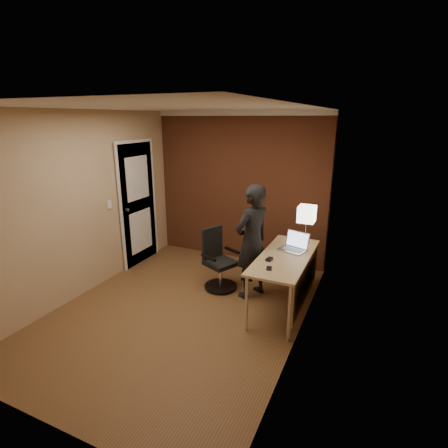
{
  "coord_description": "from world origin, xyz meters",
  "views": [
    {
      "loc": [
        2.16,
        -3.45,
        2.39
      ],
      "look_at": [
        0.35,
        0.55,
        1.05
      ],
      "focal_mm": 28.0,
      "sensor_mm": 36.0,
      "label": 1
    }
  ],
  "objects_px": {
    "desk_lamp": "(307,214)",
    "desk": "(290,266)",
    "laptop": "(295,245)",
    "person": "(252,242)",
    "mouse": "(269,259)",
    "office_chair": "(218,263)",
    "phone": "(269,268)"
  },
  "relations": [
    {
      "from": "desk_lamp",
      "to": "desk",
      "type": "bearing_deg",
      "value": -96.38
    },
    {
      "from": "desk",
      "to": "desk_lamp",
      "type": "distance_m",
      "value": 0.76
    },
    {
      "from": "laptop",
      "to": "person",
      "type": "height_order",
      "value": "person"
    },
    {
      "from": "desk_lamp",
      "to": "mouse",
      "type": "bearing_deg",
      "value": -109.29
    },
    {
      "from": "desk",
      "to": "desk_lamp",
      "type": "bearing_deg",
      "value": 83.62
    },
    {
      "from": "mouse",
      "to": "person",
      "type": "distance_m",
      "value": 0.53
    },
    {
      "from": "desk",
      "to": "person",
      "type": "bearing_deg",
      "value": 165.49
    },
    {
      "from": "office_chair",
      "to": "phone",
      "type": "bearing_deg",
      "value": -33.9
    },
    {
      "from": "desk",
      "to": "office_chair",
      "type": "distance_m",
      "value": 1.12
    },
    {
      "from": "desk",
      "to": "phone",
      "type": "distance_m",
      "value": 0.51
    },
    {
      "from": "mouse",
      "to": "person",
      "type": "relative_size",
      "value": 0.06
    },
    {
      "from": "laptop",
      "to": "desk_lamp",
      "type": "bearing_deg",
      "value": 74.39
    },
    {
      "from": "desk",
      "to": "person",
      "type": "relative_size",
      "value": 0.95
    },
    {
      "from": "desk",
      "to": "mouse",
      "type": "xyz_separation_m",
      "value": [
        -0.21,
        -0.24,
        0.14
      ]
    },
    {
      "from": "desk",
      "to": "laptop",
      "type": "height_order",
      "value": "laptop"
    },
    {
      "from": "phone",
      "to": "desk_lamp",
      "type": "bearing_deg",
      "value": 64.65
    },
    {
      "from": "mouse",
      "to": "desk",
      "type": "bearing_deg",
      "value": 56.34
    },
    {
      "from": "desk_lamp",
      "to": "laptop",
      "type": "height_order",
      "value": "desk_lamp"
    },
    {
      "from": "desk_lamp",
      "to": "phone",
      "type": "bearing_deg",
      "value": -101.21
    },
    {
      "from": "person",
      "to": "office_chair",
      "type": "bearing_deg",
      "value": -67.66
    },
    {
      "from": "desk",
      "to": "mouse",
      "type": "relative_size",
      "value": 15.0
    },
    {
      "from": "desk_lamp",
      "to": "mouse",
      "type": "distance_m",
      "value": 0.91
    },
    {
      "from": "desk_lamp",
      "to": "laptop",
      "type": "distance_m",
      "value": 0.45
    },
    {
      "from": "mouse",
      "to": "office_chair",
      "type": "height_order",
      "value": "office_chair"
    },
    {
      "from": "office_chair",
      "to": "person",
      "type": "distance_m",
      "value": 0.66
    },
    {
      "from": "person",
      "to": "desk_lamp",
      "type": "bearing_deg",
      "value": 146.35
    },
    {
      "from": "laptop",
      "to": "mouse",
      "type": "distance_m",
      "value": 0.53
    },
    {
      "from": "desk",
      "to": "laptop",
      "type": "bearing_deg",
      "value": 93.7
    },
    {
      "from": "desk_lamp",
      "to": "mouse",
      "type": "relative_size",
      "value": 5.35
    },
    {
      "from": "desk_lamp",
      "to": "phone",
      "type": "height_order",
      "value": "desk_lamp"
    },
    {
      "from": "mouse",
      "to": "phone",
      "type": "height_order",
      "value": "mouse"
    },
    {
      "from": "laptop",
      "to": "mouse",
      "type": "bearing_deg",
      "value": -111.26
    }
  ]
}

